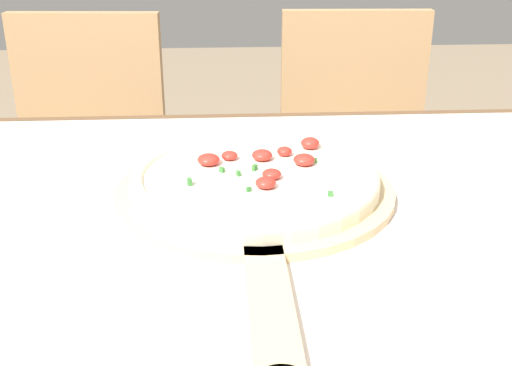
# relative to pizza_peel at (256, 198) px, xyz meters

# --- Properties ---
(dining_table) EXTENTS (1.43, 1.04, 0.78)m
(dining_table) POSITION_rel_pizza_peel_xyz_m (-0.03, -0.10, -0.11)
(dining_table) COLOR brown
(dining_table) RESTS_ON ground_plane
(towel_cloth) EXTENTS (1.35, 0.96, 0.00)m
(towel_cloth) POSITION_rel_pizza_peel_xyz_m (-0.03, -0.10, -0.01)
(towel_cloth) COLOR silver
(towel_cloth) RESTS_ON dining_table
(pizza_peel) EXTENTS (0.39, 0.62, 0.01)m
(pizza_peel) POSITION_rel_pizza_peel_xyz_m (0.00, 0.00, 0.00)
(pizza_peel) COLOR #D6B784
(pizza_peel) RESTS_ON towel_cloth
(pizza) EXTENTS (0.34, 0.34, 0.04)m
(pizza) POSITION_rel_pizza_peel_xyz_m (0.00, 0.03, 0.02)
(pizza) COLOR beige
(pizza) RESTS_ON pizza_peel
(chair_left) EXTENTS (0.43, 0.43, 0.91)m
(chair_left) POSITION_rel_pizza_peel_xyz_m (-0.39, 0.76, -0.26)
(chair_left) COLOR tan
(chair_left) RESTS_ON ground_plane
(chair_right) EXTENTS (0.42, 0.42, 0.91)m
(chair_right) POSITION_rel_pizza_peel_xyz_m (0.30, 0.76, -0.26)
(chair_right) COLOR tan
(chair_right) RESTS_ON ground_plane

